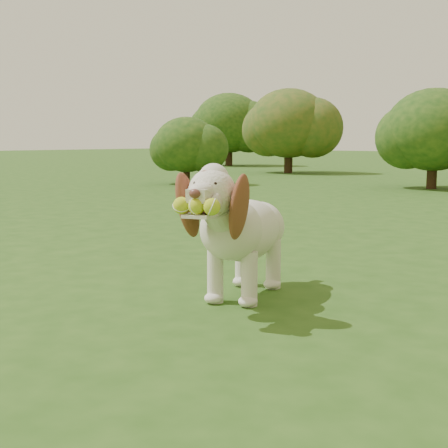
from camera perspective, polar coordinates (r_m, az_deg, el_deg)
The scene contains 6 objects.
ground at distance 3.19m, azimuth -9.37°, elevation -7.19°, with size 80.00×80.00×0.00m, color #254A15.
dog at distance 3.17m, azimuth 1.47°, elevation -0.21°, with size 0.58×1.08×0.71m.
shrub_a at distance 11.50m, azimuth -3.46°, elevation 7.25°, with size 1.19×1.19×1.23m.
shrub_g at distance 19.76m, azimuth 0.45°, elevation 9.22°, with size 2.18×2.18×2.26m.
shrub_b at distance 10.97m, azimuth 18.63°, elevation 8.16°, with size 1.60×1.60×1.66m.
shrub_e at distance 15.50m, azimuth 5.95°, elevation 9.13°, with size 1.98×1.98×2.06m.
Camera 1 is at (2.31, -2.04, 0.82)m, focal length 50.00 mm.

